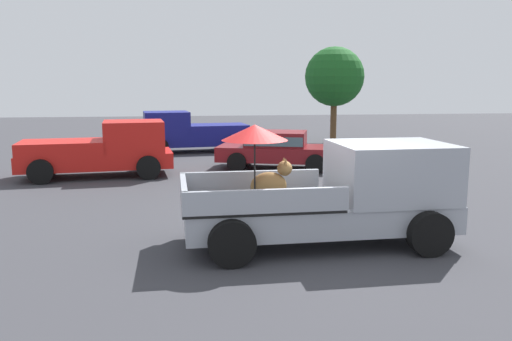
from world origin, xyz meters
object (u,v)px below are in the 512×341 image
at_px(pickup_truck_main, 341,193).
at_px(parked_sedan_near, 278,148).
at_px(pickup_truck_red, 103,150).
at_px(pickup_truck_far, 189,132).

height_order(pickup_truck_main, parked_sedan_near, pickup_truck_main).
height_order(pickup_truck_red, pickup_truck_far, same).
distance_m(pickup_truck_main, parked_sedan_near, 8.81).
bearing_deg(pickup_truck_main, pickup_truck_red, 123.41).
xyz_separation_m(pickup_truck_main, pickup_truck_far, (-2.70, 13.83, -0.09)).
bearing_deg(parked_sedan_near, pickup_truck_red, -155.14).
bearing_deg(parked_sedan_near, pickup_truck_main, -75.19).
relative_size(pickup_truck_main, parked_sedan_near, 1.10).
xyz_separation_m(pickup_truck_far, parked_sedan_near, (3.08, -5.03, -0.13)).
relative_size(pickup_truck_red, pickup_truck_far, 1.00).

